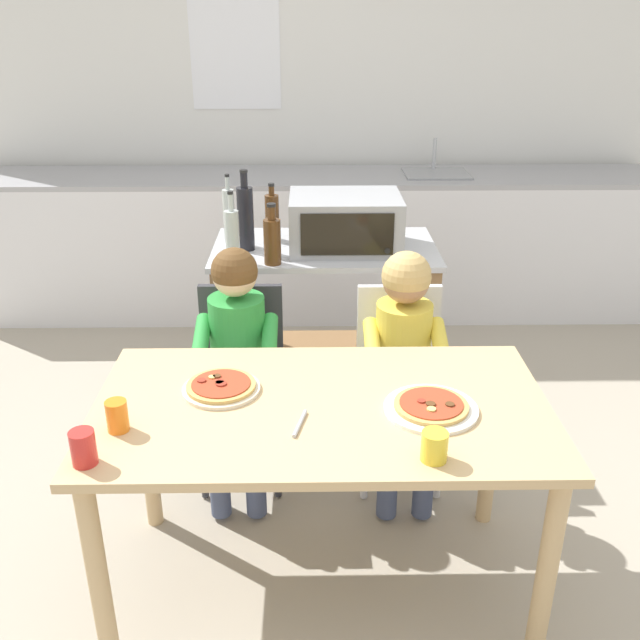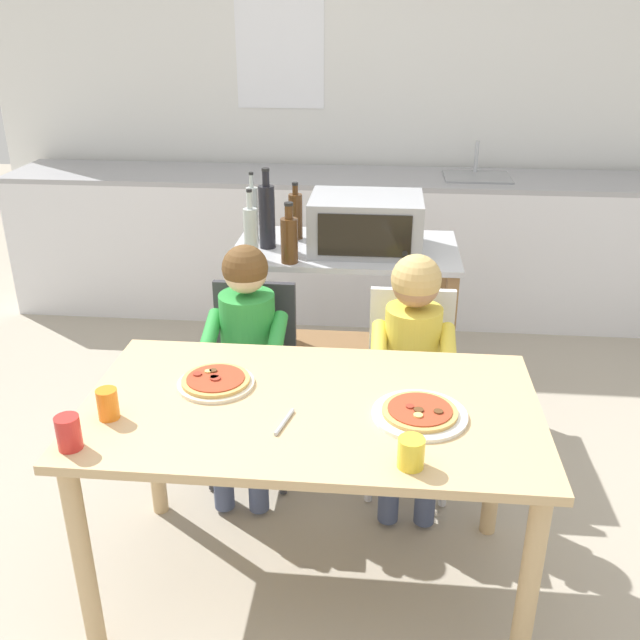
{
  "view_description": "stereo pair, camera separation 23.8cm",
  "coord_description": "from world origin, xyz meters",
  "px_view_note": "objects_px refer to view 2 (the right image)",
  "views": [
    {
      "loc": [
        -0.03,
        -1.88,
        1.86
      ],
      "look_at": [
        0.0,
        0.3,
        0.88
      ],
      "focal_mm": 39.44,
      "sensor_mm": 36.0,
      "label": 1
    },
    {
      "loc": [
        0.2,
        -1.87,
        1.86
      ],
      "look_at": [
        0.0,
        0.3,
        0.88
      ],
      "focal_mm": 39.44,
      "sensor_mm": 36.0,
      "label": 2
    }
  ],
  "objects_px": {
    "bottle_clear_vinegar": "(253,213)",
    "serving_spoon": "(284,422)",
    "toaster_oven": "(366,223)",
    "bottle_brown_beer": "(289,238)",
    "drinking_cup_orange": "(108,404)",
    "drinking_cup_yellow": "(411,453)",
    "bottle_dark_olive_oil": "(295,215)",
    "child_in_green_shirt": "(245,344)",
    "kitchen_island_cart": "(345,305)",
    "dining_chair_right": "(410,376)",
    "bottle_squat_spirits": "(251,232)",
    "child_in_yellow_shirt": "(413,352)",
    "dining_table": "(311,431)",
    "pizza_plate_cream": "(216,382)",
    "bottle_slim_sauce": "(267,215)",
    "pizza_plate_white": "(420,413)",
    "dining_chair_left": "(253,367)",
    "drinking_cup_red": "(69,433)"
  },
  "relations": [
    {
      "from": "bottle_clear_vinegar",
      "to": "serving_spoon",
      "type": "distance_m",
      "value": 1.41
    },
    {
      "from": "toaster_oven",
      "to": "bottle_brown_beer",
      "type": "distance_m",
      "value": 0.38
    },
    {
      "from": "drinking_cup_orange",
      "to": "drinking_cup_yellow",
      "type": "height_order",
      "value": "drinking_cup_orange"
    },
    {
      "from": "toaster_oven",
      "to": "bottle_dark_olive_oil",
      "type": "xyz_separation_m",
      "value": [
        -0.33,
        0.12,
        -0.01
      ]
    },
    {
      "from": "bottle_dark_olive_oil",
      "to": "child_in_green_shirt",
      "type": "xyz_separation_m",
      "value": [
        -0.11,
        -0.71,
        -0.32
      ]
    },
    {
      "from": "kitchen_island_cart",
      "to": "dining_chair_right",
      "type": "height_order",
      "value": "kitchen_island_cart"
    },
    {
      "from": "bottle_squat_spirits",
      "to": "child_in_yellow_shirt",
      "type": "relative_size",
      "value": 0.31
    },
    {
      "from": "kitchen_island_cart",
      "to": "child_in_green_shirt",
      "type": "bearing_deg",
      "value": -120.31
    },
    {
      "from": "kitchen_island_cart",
      "to": "child_in_yellow_shirt",
      "type": "distance_m",
      "value": 0.69
    },
    {
      "from": "bottle_brown_beer",
      "to": "dining_table",
      "type": "relative_size",
      "value": 0.18
    },
    {
      "from": "dining_table",
      "to": "drinking_cup_orange",
      "type": "height_order",
      "value": "drinking_cup_orange"
    },
    {
      "from": "bottle_clear_vinegar",
      "to": "child_in_green_shirt",
      "type": "bearing_deg",
      "value": -83.18
    },
    {
      "from": "dining_table",
      "to": "pizza_plate_cream",
      "type": "xyz_separation_m",
      "value": [
        -0.32,
        0.09,
        0.11
      ]
    },
    {
      "from": "bottle_slim_sauce",
      "to": "serving_spoon",
      "type": "bearing_deg",
      "value": -78.71
    },
    {
      "from": "bottle_squat_spirits",
      "to": "dining_chair_right",
      "type": "relative_size",
      "value": 0.38
    },
    {
      "from": "drinking_cup_orange",
      "to": "drinking_cup_yellow",
      "type": "bearing_deg",
      "value": -10.11
    },
    {
      "from": "bottle_dark_olive_oil",
      "to": "pizza_plate_white",
      "type": "bearing_deg",
      "value": -67.77
    },
    {
      "from": "bottle_brown_beer",
      "to": "toaster_oven",
      "type": "bearing_deg",
      "value": 33.95
    },
    {
      "from": "dining_table",
      "to": "dining_chair_right",
      "type": "distance_m",
      "value": 0.76
    },
    {
      "from": "dining_chair_left",
      "to": "child_in_green_shirt",
      "type": "xyz_separation_m",
      "value": [
        -0.0,
        -0.12,
        0.17
      ]
    },
    {
      "from": "bottle_clear_vinegar",
      "to": "serving_spoon",
      "type": "xyz_separation_m",
      "value": [
        0.33,
        -1.35,
        -0.25
      ]
    },
    {
      "from": "bottle_dark_olive_oil",
      "to": "pizza_plate_cream",
      "type": "bearing_deg",
      "value": -95.47
    },
    {
      "from": "kitchen_island_cart",
      "to": "drinking_cup_red",
      "type": "distance_m",
      "value": 1.63
    },
    {
      "from": "kitchen_island_cart",
      "to": "serving_spoon",
      "type": "relative_size",
      "value": 7.22
    },
    {
      "from": "dining_chair_right",
      "to": "pizza_plate_white",
      "type": "height_order",
      "value": "dining_chair_right"
    },
    {
      "from": "bottle_squat_spirits",
      "to": "bottle_slim_sauce",
      "type": "relative_size",
      "value": 0.85
    },
    {
      "from": "kitchen_island_cart",
      "to": "drinking_cup_orange",
      "type": "xyz_separation_m",
      "value": [
        -0.63,
        -1.31,
        0.2
      ]
    },
    {
      "from": "pizza_plate_white",
      "to": "child_in_yellow_shirt",
      "type": "bearing_deg",
      "value": 90.01
    },
    {
      "from": "bottle_slim_sauce",
      "to": "kitchen_island_cart",
      "type": "bearing_deg",
      "value": 6.8
    },
    {
      "from": "bottle_dark_olive_oil",
      "to": "dining_chair_right",
      "type": "distance_m",
      "value": 0.94
    },
    {
      "from": "child_in_yellow_shirt",
      "to": "drinking_cup_orange",
      "type": "xyz_separation_m",
      "value": [
        -0.92,
        -0.69,
        0.13
      ]
    },
    {
      "from": "drinking_cup_red",
      "to": "child_in_yellow_shirt",
      "type": "bearing_deg",
      "value": 41.11
    },
    {
      "from": "pizza_plate_cream",
      "to": "bottle_dark_olive_oil",
      "type": "bearing_deg",
      "value": 84.53
    },
    {
      "from": "dining_chair_left",
      "to": "serving_spoon",
      "type": "bearing_deg",
      "value": -72.59
    },
    {
      "from": "pizza_plate_cream",
      "to": "drinking_cup_orange",
      "type": "height_order",
      "value": "drinking_cup_orange"
    },
    {
      "from": "bottle_clear_vinegar",
      "to": "pizza_plate_cream",
      "type": "relative_size",
      "value": 1.27
    },
    {
      "from": "bottle_dark_olive_oil",
      "to": "pizza_plate_white",
      "type": "relative_size",
      "value": 0.92
    },
    {
      "from": "bottle_dark_olive_oil",
      "to": "child_in_yellow_shirt",
      "type": "relative_size",
      "value": 0.27
    },
    {
      "from": "bottle_dark_olive_oil",
      "to": "bottle_brown_beer",
      "type": "xyz_separation_m",
      "value": [
        0.02,
        -0.34,
        -0.01
      ]
    },
    {
      "from": "bottle_clear_vinegar",
      "to": "toaster_oven",
      "type": "bearing_deg",
      "value": -8.82
    },
    {
      "from": "drinking_cup_orange",
      "to": "drinking_cup_red",
      "type": "bearing_deg",
      "value": -107.03
    },
    {
      "from": "bottle_brown_beer",
      "to": "drinking_cup_red",
      "type": "bearing_deg",
      "value": -110.05
    },
    {
      "from": "bottle_clear_vinegar",
      "to": "bottle_brown_beer",
      "type": "height_order",
      "value": "bottle_clear_vinegar"
    },
    {
      "from": "bottle_clear_vinegar",
      "to": "child_in_green_shirt",
      "type": "relative_size",
      "value": 0.31
    },
    {
      "from": "serving_spoon",
      "to": "bottle_brown_beer",
      "type": "bearing_deg",
      "value": 96.7
    },
    {
      "from": "kitchen_island_cart",
      "to": "dining_chair_left",
      "type": "height_order",
      "value": "kitchen_island_cart"
    },
    {
      "from": "drinking_cup_red",
      "to": "child_in_green_shirt",
      "type": "bearing_deg",
      "value": 69.59
    },
    {
      "from": "pizza_plate_white",
      "to": "pizza_plate_cream",
      "type": "bearing_deg",
      "value": 168.6
    },
    {
      "from": "bottle_brown_beer",
      "to": "drinking_cup_red",
      "type": "xyz_separation_m",
      "value": [
        -0.45,
        -1.24,
        -0.18
      ]
    },
    {
      "from": "drinking_cup_yellow",
      "to": "serving_spoon",
      "type": "distance_m",
      "value": 0.41
    }
  ]
}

